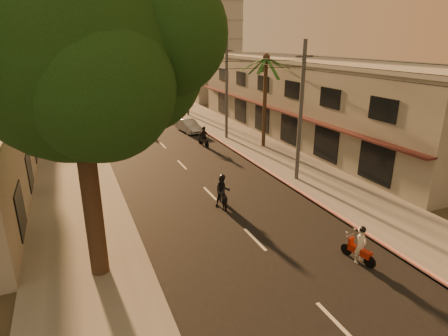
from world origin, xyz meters
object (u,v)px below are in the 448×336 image
(scooter_red, at_px, (360,246))
(scooter_mid_b, at_px, (204,137))
(parked_car, at_px, (188,126))
(palm_tree, at_px, (266,63))
(broadleaf_tree, at_px, (86,55))
(scooter_far_b, at_px, (155,108))
(scooter_mid_a, at_px, (223,192))
(scooter_far_a, at_px, (139,121))

(scooter_red, height_order, scooter_mid_b, scooter_mid_b)
(scooter_mid_b, xyz_separation_m, parked_car, (0.37, 5.63, -0.17))
(scooter_red, distance_m, scooter_mid_b, 19.65)
(palm_tree, bearing_deg, broadleaf_tree, -136.52)
(palm_tree, relative_size, scooter_far_b, 4.24)
(scooter_red, bearing_deg, parked_car, 77.60)
(palm_tree, relative_size, scooter_mid_b, 4.50)
(scooter_red, distance_m, scooter_mid_a, 8.09)
(palm_tree, height_order, scooter_mid_a, palm_tree)
(scooter_mid_b, bearing_deg, broadleaf_tree, -129.36)
(scooter_mid_a, xyz_separation_m, scooter_mid_b, (3.27, 12.22, -0.06))
(scooter_mid_a, distance_m, scooter_far_a, 21.19)
(palm_tree, relative_size, parked_car, 2.03)
(scooter_far_b, xyz_separation_m, parked_car, (1.07, -10.53, -0.23))
(scooter_mid_a, bearing_deg, parked_car, 89.33)
(scooter_far_a, bearing_deg, scooter_mid_a, -77.70)
(scooter_mid_b, height_order, scooter_far_b, scooter_far_b)
(scooter_red, height_order, scooter_mid_a, scooter_mid_a)
(scooter_far_a, bearing_deg, broadleaf_tree, -92.93)
(broadleaf_tree, height_order, palm_tree, broadleaf_tree)
(parked_car, bearing_deg, scooter_mid_a, -108.63)
(scooter_far_b, height_order, parked_car, scooter_far_b)
(scooter_red, height_order, parked_car, scooter_red)
(broadleaf_tree, height_order, scooter_mid_b, broadleaf_tree)
(broadleaf_tree, distance_m, scooter_mid_a, 10.84)
(scooter_red, bearing_deg, broadleaf_tree, 149.05)
(scooter_mid_b, xyz_separation_m, scooter_far_a, (-4.03, 8.96, -0.01))
(palm_tree, xyz_separation_m, scooter_far_a, (-8.72, 11.25, -6.35))
(scooter_mid_b, xyz_separation_m, scooter_far_b, (-0.70, 16.16, 0.07))
(scooter_red, bearing_deg, scooter_mid_a, 101.88)
(parked_car, bearing_deg, palm_tree, -68.46)
(palm_tree, height_order, scooter_red, palm_tree)
(scooter_red, relative_size, scooter_far_b, 0.88)
(palm_tree, distance_m, scooter_far_b, 20.22)
(broadleaf_tree, relative_size, scooter_red, 7.11)
(scooter_mid_b, bearing_deg, scooter_far_a, 106.39)
(palm_tree, xyz_separation_m, scooter_mid_a, (-7.97, -9.92, -6.28))
(scooter_mid_a, height_order, parked_car, scooter_mid_a)
(broadleaf_tree, distance_m, scooter_far_a, 26.91)
(scooter_far_b, bearing_deg, scooter_mid_a, -85.77)
(parked_car, bearing_deg, broadleaf_tree, -122.37)
(scooter_red, xyz_separation_m, parked_car, (0.45, 25.27, -0.10))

